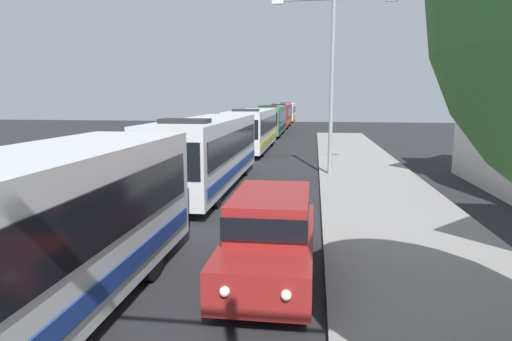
{
  "coord_description": "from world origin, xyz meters",
  "views": [
    {
      "loc": [
        3.3,
        6.36,
        3.95
      ],
      "look_at": [
        1.48,
        19.97,
        1.66
      ],
      "focal_mm": 30.64,
      "sensor_mm": 36.0,
      "label": 1
    }
  ],
  "objects_px": {
    "bus_lead": "(1,251)",
    "bus_second_in_line": "(208,150)",
    "white_suv": "(271,232)",
    "bus_rear": "(280,115)",
    "bus_middle": "(253,128)",
    "bus_fourth_in_line": "(271,119)",
    "bus_tail_end": "(287,112)",
    "streetlamp_mid": "(332,68)"
  },
  "relations": [
    {
      "from": "bus_lead",
      "to": "bus_second_in_line",
      "type": "bearing_deg",
      "value": 90.0
    },
    {
      "from": "white_suv",
      "to": "bus_rear",
      "type": "bearing_deg",
      "value": 94.2
    },
    {
      "from": "bus_second_in_line",
      "to": "bus_middle",
      "type": "bearing_deg",
      "value": 90.0
    },
    {
      "from": "bus_lead",
      "to": "bus_rear",
      "type": "xyz_separation_m",
      "value": [
        0.0,
        53.81,
        0.0
      ]
    },
    {
      "from": "bus_fourth_in_line",
      "to": "bus_tail_end",
      "type": "relative_size",
      "value": 1.04
    },
    {
      "from": "bus_lead",
      "to": "white_suv",
      "type": "distance_m",
      "value": 5.14
    },
    {
      "from": "bus_middle",
      "to": "bus_tail_end",
      "type": "relative_size",
      "value": 1.09
    },
    {
      "from": "bus_middle",
      "to": "white_suv",
      "type": "xyz_separation_m",
      "value": [
        3.7,
        -23.43,
        -0.66
      ]
    },
    {
      "from": "bus_second_in_line",
      "to": "bus_middle",
      "type": "distance_m",
      "value": 14.0
    },
    {
      "from": "bus_middle",
      "to": "bus_second_in_line",
      "type": "bearing_deg",
      "value": -90.0
    },
    {
      "from": "bus_rear",
      "to": "white_suv",
      "type": "bearing_deg",
      "value": -85.8
    },
    {
      "from": "bus_second_in_line",
      "to": "bus_middle",
      "type": "xyz_separation_m",
      "value": [
        0.0,
        14.0,
        0.0
      ]
    },
    {
      "from": "bus_rear",
      "to": "white_suv",
      "type": "relative_size",
      "value": 2.29
    },
    {
      "from": "bus_rear",
      "to": "bus_tail_end",
      "type": "distance_m",
      "value": 13.95
    },
    {
      "from": "bus_tail_end",
      "to": "bus_fourth_in_line",
      "type": "bearing_deg",
      "value": -90.0
    },
    {
      "from": "bus_lead",
      "to": "bus_fourth_in_line",
      "type": "bearing_deg",
      "value": 90.0
    },
    {
      "from": "bus_middle",
      "to": "streetlamp_mid",
      "type": "height_order",
      "value": "streetlamp_mid"
    },
    {
      "from": "bus_lead",
      "to": "bus_middle",
      "type": "distance_m",
      "value": 26.94
    },
    {
      "from": "bus_middle",
      "to": "bus_lead",
      "type": "bearing_deg",
      "value": -90.0
    },
    {
      "from": "bus_middle",
      "to": "bus_tail_end",
      "type": "distance_m",
      "value": 40.82
    },
    {
      "from": "bus_second_in_line",
      "to": "bus_tail_end",
      "type": "xyz_separation_m",
      "value": [
        -0.0,
        54.81,
        -0.0
      ]
    },
    {
      "from": "bus_fourth_in_line",
      "to": "bus_tail_end",
      "type": "distance_m",
      "value": 27.07
    },
    {
      "from": "bus_fourth_in_line",
      "to": "bus_rear",
      "type": "height_order",
      "value": "same"
    },
    {
      "from": "bus_fourth_in_line",
      "to": "bus_rear",
      "type": "relative_size",
      "value": 0.95
    },
    {
      "from": "bus_second_in_line",
      "to": "bus_middle",
      "type": "relative_size",
      "value": 0.99
    },
    {
      "from": "white_suv",
      "to": "streetlamp_mid",
      "type": "height_order",
      "value": "streetlamp_mid"
    },
    {
      "from": "bus_fourth_in_line",
      "to": "bus_middle",
      "type": "bearing_deg",
      "value": -90.0
    },
    {
      "from": "bus_lead",
      "to": "bus_fourth_in_line",
      "type": "relative_size",
      "value": 1.0
    },
    {
      "from": "bus_lead",
      "to": "white_suv",
      "type": "bearing_deg",
      "value": 43.52
    },
    {
      "from": "bus_lead",
      "to": "bus_fourth_in_line",
      "type": "xyz_separation_m",
      "value": [
        0.0,
        40.69,
        0.0
      ]
    },
    {
      "from": "bus_lead",
      "to": "bus_fourth_in_line",
      "type": "distance_m",
      "value": 40.69
    },
    {
      "from": "bus_second_in_line",
      "to": "white_suv",
      "type": "bearing_deg",
      "value": -68.6
    },
    {
      "from": "bus_fourth_in_line",
      "to": "streetlamp_mid",
      "type": "bearing_deg",
      "value": -77.5
    },
    {
      "from": "bus_middle",
      "to": "bus_rear",
      "type": "height_order",
      "value": "same"
    },
    {
      "from": "white_suv",
      "to": "bus_tail_end",
      "type": "bearing_deg",
      "value": 93.29
    },
    {
      "from": "white_suv",
      "to": "streetlamp_mid",
      "type": "relative_size",
      "value": 0.59
    },
    {
      "from": "bus_lead",
      "to": "white_suv",
      "type": "relative_size",
      "value": 2.17
    },
    {
      "from": "bus_second_in_line",
      "to": "streetlamp_mid",
      "type": "bearing_deg",
      "value": 32.13
    },
    {
      "from": "bus_tail_end",
      "to": "streetlamp_mid",
      "type": "distance_m",
      "value": 51.84
    },
    {
      "from": "bus_fourth_in_line",
      "to": "white_suv",
      "type": "xyz_separation_m",
      "value": [
        3.7,
        -37.18,
        -0.66
      ]
    },
    {
      "from": "bus_lead",
      "to": "bus_tail_end",
      "type": "height_order",
      "value": "same"
    },
    {
      "from": "bus_lead",
      "to": "bus_second_in_line",
      "type": "relative_size",
      "value": 0.95
    }
  ]
}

